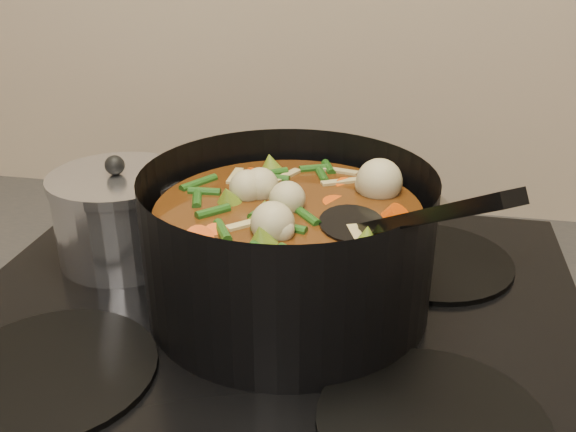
# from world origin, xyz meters

# --- Properties ---
(stovetop) EXTENTS (0.62, 0.54, 0.03)m
(stovetop) POSITION_xyz_m (0.00, 1.93, 0.92)
(stovetop) COLOR black
(stovetop) RESTS_ON counter
(stockpot) EXTENTS (0.37, 0.37, 0.21)m
(stockpot) POSITION_xyz_m (0.02, 1.95, 0.99)
(stockpot) COLOR black
(stockpot) RESTS_ON stovetop
(saucepan) EXTENTS (0.15, 0.15, 0.12)m
(saucepan) POSITION_xyz_m (-0.19, 2.01, 0.98)
(saucepan) COLOR silver
(saucepan) RESTS_ON stovetop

